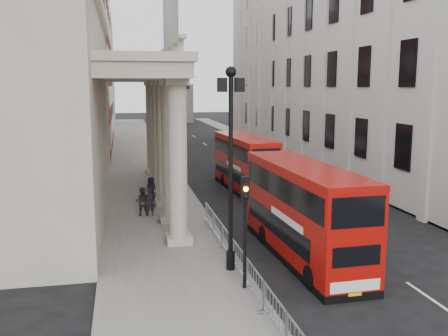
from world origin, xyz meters
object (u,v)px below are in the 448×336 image
at_px(lamp_post_mid, 182,125).
at_px(pedestrian_c, 151,189).
at_px(monument_column, 171,46).
at_px(lamp_post_north, 163,113).
at_px(traffic_light, 245,211).
at_px(pedestrian_a, 150,202).
at_px(lamp_post_south, 231,156).
at_px(pedestrian_b, 142,201).
at_px(bus_far, 245,162).
at_px(bus_near, 303,210).

height_order(lamp_post_mid, pedestrian_c, lamp_post_mid).
distance_m(monument_column, lamp_post_north, 57.46).
bearing_deg(lamp_post_north, traffic_light, -89.83).
xyz_separation_m(lamp_post_mid, pedestrian_a, (-2.75, -6.59, -3.98)).
height_order(lamp_post_south, lamp_post_mid, same).
relative_size(pedestrian_a, pedestrian_b, 0.97).
distance_m(traffic_light, pedestrian_b, 12.32).
relative_size(monument_column, pedestrian_a, 33.28).
bearing_deg(monument_column, bus_far, -91.62).
relative_size(lamp_post_south, lamp_post_mid, 1.00).
height_order(bus_near, bus_far, bus_near).
distance_m(lamp_post_mid, bus_near, 15.56).
relative_size(lamp_post_mid, bus_near, 0.84).
bearing_deg(bus_near, monument_column, 86.08).
distance_m(monument_column, bus_far, 73.46).
xyz_separation_m(monument_column, bus_near, (-3.02, -86.90, -13.77)).
height_order(bus_near, pedestrian_c, bus_near).
xyz_separation_m(bus_far, pedestrian_c, (-7.01, -2.48, -1.19)).
xyz_separation_m(traffic_light, bus_far, (4.46, 17.91, -1.00)).
height_order(lamp_post_south, bus_near, lamp_post_south).
bearing_deg(pedestrian_c, pedestrian_b, -70.15).
bearing_deg(monument_column, bus_near, -91.99).
xyz_separation_m(bus_far, pedestrian_a, (-7.31, -6.48, -1.17)).
bearing_deg(pedestrian_b, lamp_post_north, -84.91).
bearing_deg(pedestrian_c, lamp_post_mid, 77.95).
bearing_deg(pedestrian_a, bus_far, 38.81).
bearing_deg(lamp_post_south, traffic_light, -87.16).
bearing_deg(bus_near, lamp_post_south, -164.83).
bearing_deg(lamp_post_mid, monument_column, 84.76).
bearing_deg(bus_near, traffic_light, -140.04).
height_order(bus_far, pedestrian_a, bus_far).
xyz_separation_m(traffic_light, pedestrian_b, (-3.32, 11.67, -2.15)).
xyz_separation_m(bus_near, bus_far, (0.98, 14.79, -0.11)).
relative_size(bus_near, pedestrian_b, 5.89).
xyz_separation_m(monument_column, pedestrian_a, (-9.35, -78.59, -15.05)).
bearing_deg(monument_column, pedestrian_c, -96.92).
bearing_deg(lamp_post_north, pedestrian_a, -96.95).
relative_size(lamp_post_mid, lamp_post_north, 1.00).
height_order(lamp_post_mid, traffic_light, lamp_post_mid).
height_order(lamp_post_south, pedestrian_c, lamp_post_south).
relative_size(lamp_post_mid, pedestrian_b, 4.95).
relative_size(bus_far, pedestrian_b, 5.62).
distance_m(lamp_post_mid, traffic_light, 18.11).
height_order(monument_column, pedestrian_a, monument_column).
bearing_deg(bus_far, pedestrian_a, -141.82).
xyz_separation_m(lamp_post_south, traffic_light, (0.10, -2.02, -1.80)).
bearing_deg(bus_far, bus_near, -97.16).
relative_size(lamp_post_south, bus_far, 0.88).
bearing_deg(traffic_light, pedestrian_b, 105.87).
height_order(bus_far, pedestrian_c, bus_far).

